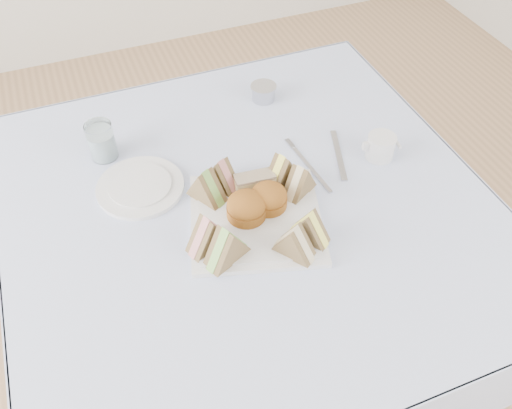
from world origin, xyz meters
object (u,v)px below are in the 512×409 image
object	(u,v)px
water_glass	(101,141)
serving_plate	(256,219)
table	(250,300)
creamer_jug	(381,147)

from	to	relation	value
water_glass	serving_plate	bearing A→B (deg)	-51.39
table	water_glass	xyz separation A→B (m)	(-0.26, 0.26, 0.42)
water_glass	creamer_jug	world-z (taller)	water_glass
table	water_glass	size ratio (longest dim) A/B	9.94
serving_plate	creamer_jug	bearing A→B (deg)	29.92
serving_plate	water_glass	world-z (taller)	water_glass
serving_plate	creamer_jug	world-z (taller)	creamer_jug
table	water_glass	world-z (taller)	water_glass
water_glass	table	bearing A→B (deg)	-45.73
serving_plate	creamer_jug	xyz separation A→B (m)	(0.34, 0.08, 0.02)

